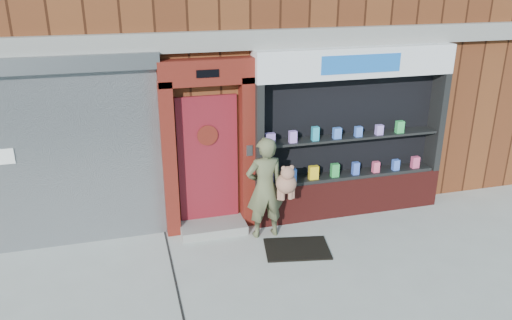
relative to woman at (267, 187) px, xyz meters
name	(u,v)px	position (x,y,z in m)	size (l,w,h in m)	color
ground	(287,280)	(-0.10, -1.35, -0.87)	(80.00, 80.00, 0.00)	#9E9E99
shutter_bay	(60,143)	(-3.10, 0.58, 0.84)	(3.10, 0.30, 3.04)	gray
red_door_bay	(209,148)	(-0.85, 0.51, 0.58)	(1.52, 0.58, 2.90)	#5C160F
pharmacy_bay	(350,141)	(1.65, 0.47, 0.50)	(3.50, 0.41, 3.00)	#541614
woman	(267,187)	(0.00, 0.00, 0.00)	(0.82, 0.50, 1.72)	#55593A
doormat	(297,249)	(0.33, -0.58, -0.86)	(1.01, 0.71, 0.03)	black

